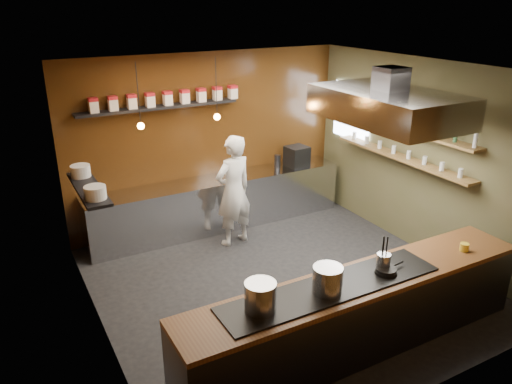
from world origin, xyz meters
TOP-DOWN VIEW (x-y plane):
  - floor at (0.00, 0.00)m, footprint 5.00×5.00m
  - back_wall at (0.00, 2.50)m, footprint 5.00×0.00m
  - left_wall at (-2.50, 0.00)m, footprint 0.00×5.00m
  - right_wall at (2.50, 0.00)m, footprint 0.00×5.00m
  - ceiling at (0.00, 0.00)m, footprint 5.00×5.00m
  - window_pane at (2.45, 1.70)m, footprint 0.00×1.00m
  - prep_counter at (0.00, 2.17)m, footprint 4.60×0.65m
  - pass_counter at (-0.00, -1.60)m, footprint 4.40×0.72m
  - tin_shelf at (-0.90, 2.36)m, footprint 2.60×0.26m
  - plate_shelf at (-2.34, 1.00)m, footprint 0.30×1.40m
  - bottle_shelf_upper at (2.34, 0.30)m, footprint 0.26×2.80m
  - bottle_shelf_lower at (2.34, 0.30)m, footprint 0.26×2.80m
  - extractor_hood at (1.30, -0.40)m, footprint 1.20×2.00m
  - pendant_left at (-1.40, 1.70)m, footprint 0.10×0.10m
  - pendant_right at (-0.20, 1.70)m, footprint 0.10×0.10m
  - storage_tins at (-0.75, 2.36)m, footprint 2.43×0.13m
  - plate_stacks at (-2.34, 1.00)m, footprint 0.26×1.16m
  - bottles at (2.34, 0.30)m, footprint 0.06×2.66m
  - wine_glasses at (2.34, 0.30)m, footprint 0.07×2.37m
  - stockpot_large at (-1.28, -1.60)m, footprint 0.34×0.34m
  - stockpot_small at (-0.51, -1.65)m, footprint 0.33×0.33m
  - utensil_crock at (0.31, -1.59)m, footprint 0.20×0.20m
  - frying_pan at (0.30, -1.66)m, footprint 0.42×0.25m
  - butter_jar at (1.53, -1.69)m, footprint 0.12×0.12m
  - espresso_machine at (1.56, 2.10)m, footprint 0.40×0.39m
  - chef at (-0.05, 1.48)m, footprint 0.75×0.57m

SIDE VIEW (x-z plane):
  - floor at x=0.00m, z-range 0.00..0.00m
  - prep_counter at x=0.00m, z-range 0.00..0.90m
  - pass_counter at x=0.00m, z-range 0.00..0.94m
  - chef at x=-0.05m, z-range 0.00..1.84m
  - butter_jar at x=1.53m, z-range 0.92..1.02m
  - frying_pan at x=0.30m, z-range 0.94..1.00m
  - utensil_crock at x=0.31m, z-range 0.94..1.14m
  - espresso_machine at x=1.56m, z-range 0.90..1.27m
  - stockpot_small at x=-0.51m, z-range 0.94..1.24m
  - stockpot_large at x=-1.28m, z-range 0.94..1.25m
  - bottle_shelf_lower at x=2.34m, z-range 1.43..1.47m
  - back_wall at x=0.00m, z-range -1.00..4.00m
  - left_wall at x=-2.50m, z-range -1.00..4.00m
  - right_wall at x=2.50m, z-range -1.00..4.00m
  - wine_glasses at x=2.34m, z-range 1.47..1.60m
  - plate_shelf at x=-2.34m, z-range 1.53..1.57m
  - plate_stacks at x=-2.34m, z-range 1.57..1.73m
  - window_pane at x=2.45m, z-range 1.40..2.40m
  - bottle_shelf_upper at x=2.34m, z-range 1.90..1.94m
  - bottles at x=2.34m, z-range 1.94..2.18m
  - pendant_left at x=-1.40m, z-range 1.68..2.63m
  - pendant_right at x=-0.20m, z-range 1.68..2.63m
  - tin_shelf at x=-0.90m, z-range 2.18..2.22m
  - storage_tins at x=-0.75m, z-range 2.22..2.44m
  - extractor_hood at x=1.30m, z-range 2.15..2.87m
  - ceiling at x=0.00m, z-range 3.00..3.00m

